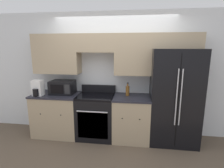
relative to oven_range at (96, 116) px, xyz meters
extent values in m
plane|color=brown|center=(0.34, -0.31, -0.46)|extent=(12.00, 12.00, 0.00)
cube|color=silver|center=(0.34, 0.35, 0.84)|extent=(8.00, 0.06, 2.60)
cube|color=tan|center=(-0.85, 0.15, 1.28)|extent=(0.96, 0.33, 0.81)
cube|color=tan|center=(0.00, 0.15, 1.50)|extent=(0.75, 0.33, 0.36)
cube|color=tan|center=(1.19, 0.15, 1.28)|extent=(1.63, 0.33, 0.81)
cube|color=tan|center=(-0.85, 0.00, -0.02)|extent=(0.96, 0.62, 0.87)
cube|color=#23232D|center=(-0.85, 0.00, 0.43)|extent=(0.98, 0.64, 0.03)
sphere|color=black|center=(-1.07, -0.31, 0.11)|extent=(0.03, 0.03, 0.03)
sphere|color=black|center=(-0.64, -0.31, 0.11)|extent=(0.03, 0.03, 0.03)
cube|color=tan|center=(0.74, 0.00, -0.02)|extent=(0.72, 0.62, 0.87)
cube|color=#23232D|center=(0.74, 0.00, 0.43)|extent=(0.75, 0.64, 0.03)
sphere|color=black|center=(0.57, -0.31, 0.11)|extent=(0.03, 0.03, 0.03)
sphere|color=black|center=(0.90, -0.31, 0.11)|extent=(0.03, 0.03, 0.03)
cube|color=black|center=(0.00, 0.00, -0.03)|extent=(0.75, 0.62, 0.87)
cube|color=black|center=(0.00, -0.30, -0.07)|extent=(0.60, 0.01, 0.55)
cube|color=black|center=(0.00, 0.00, 0.43)|extent=(0.75, 0.62, 0.04)
cube|color=black|center=(0.00, 0.28, 0.53)|extent=(0.75, 0.04, 0.16)
cylinder|color=silver|center=(0.00, -0.33, 0.22)|extent=(0.60, 0.02, 0.02)
cube|color=black|center=(1.55, 0.07, 0.47)|extent=(0.91, 0.76, 1.85)
cube|color=black|center=(1.55, -0.31, 0.47)|extent=(0.01, 0.01, 1.70)
cylinder|color=#B7B7BC|center=(1.52, -0.33, 0.56)|extent=(0.02, 0.02, 1.02)
cylinder|color=#B7B7BC|center=(1.59, -0.33, 0.56)|extent=(0.02, 0.02, 1.02)
cube|color=black|center=(-0.72, 0.05, 0.59)|extent=(0.49, 0.36, 0.28)
cube|color=black|center=(-0.77, -0.14, 0.59)|extent=(0.27, 0.01, 0.18)
cube|color=#262628|center=(-0.55, -0.14, 0.59)|extent=(0.11, 0.01, 0.20)
cylinder|color=brown|center=(0.65, 0.09, 0.55)|extent=(0.08, 0.08, 0.19)
cylinder|color=brown|center=(0.65, 0.09, 0.67)|extent=(0.03, 0.03, 0.05)
cylinder|color=black|center=(0.65, 0.09, 0.71)|extent=(0.04, 0.04, 0.02)
cube|color=white|center=(-1.16, -0.16, 0.61)|extent=(0.20, 0.16, 0.32)
cylinder|color=black|center=(-1.16, -0.25, 0.54)|extent=(0.11, 0.11, 0.14)
camera|label=1|loc=(0.80, -3.37, 1.42)|focal=28.00mm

